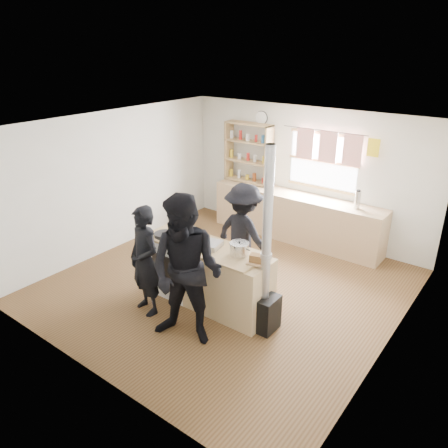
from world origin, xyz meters
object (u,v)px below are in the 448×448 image
at_px(roast_tray, 208,244).
at_px(person_near_right, 186,272).
at_px(skillet_greens, 164,234).
at_px(stockpot_counter, 239,249).
at_px(flue_heater, 265,286).
at_px(person_far, 244,234).
at_px(thermos, 357,200).
at_px(person_near_left, 145,261).
at_px(cooking_island, 211,276).
at_px(bread_board, 258,260).
at_px(stockpot_stove, 190,233).

relative_size(roast_tray, person_near_right, 0.20).
distance_m(skillet_greens, stockpot_counter, 1.24).
relative_size(flue_heater, person_far, 1.54).
bearing_deg(thermos, flue_heater, -92.09).
relative_size(skillet_greens, person_near_left, 0.25).
xyz_separation_m(thermos, person_near_right, (-0.76, -3.57, -0.07)).
bearing_deg(cooking_island, flue_heater, -1.60).
xyz_separation_m(bread_board, person_far, (-0.81, 0.85, -0.17)).
bearing_deg(stockpot_stove, flue_heater, -4.30).
xyz_separation_m(thermos, skillet_greens, (-1.79, -2.89, -0.10)).
xyz_separation_m(skillet_greens, person_far, (0.75, 0.97, -0.14)).
xyz_separation_m(stockpot_stove, stockpot_counter, (0.90, -0.03, 0.01)).
distance_m(thermos, person_near_left, 3.81).
bearing_deg(stockpot_stove, bread_board, -3.75).
height_order(skillet_greens, stockpot_counter, stockpot_counter).
height_order(bread_board, person_far, person_far).
xyz_separation_m(roast_tray, stockpot_counter, (0.49, 0.06, 0.05)).
bearing_deg(roast_tray, person_far, 88.89).
xyz_separation_m(skillet_greens, stockpot_counter, (1.22, 0.17, 0.06)).
bearing_deg(stockpot_counter, flue_heater, -9.22).
xyz_separation_m(roast_tray, person_near_left, (-0.59, -0.65, -0.18)).
bearing_deg(thermos, roast_tray, -110.75).
height_order(cooking_island, person_far, person_far).
distance_m(skillet_greens, person_near_left, 0.58).
relative_size(thermos, roast_tray, 0.78).
height_order(cooking_island, person_near_right, person_near_right).
height_order(thermos, stockpot_stove, thermos).
distance_m(thermos, skillet_greens, 3.40).
height_order(person_near_left, person_far, person_far).
height_order(cooking_island, stockpot_stove, stockpot_stove).
bearing_deg(flue_heater, person_near_left, -157.61).
distance_m(roast_tray, person_near_right, 0.84).
height_order(stockpot_stove, stockpot_counter, stockpot_counter).
relative_size(stockpot_stove, person_near_right, 0.10).
relative_size(stockpot_counter, bread_board, 0.82).
height_order(stockpot_stove, person_near_left, person_near_left).
xyz_separation_m(stockpot_stove, person_near_left, (-0.19, -0.74, -0.21)).
height_order(thermos, stockpot_counter, thermos).
distance_m(stockpot_stove, person_near_left, 0.79).
distance_m(person_near_left, person_far, 1.63).
xyz_separation_m(flue_heater, person_near_right, (-0.65, -0.77, 0.33)).
bearing_deg(stockpot_counter, roast_tray, -173.11).
height_order(roast_tray, bread_board, bread_board).
distance_m(cooking_island, person_far, 0.91).
bearing_deg(person_near_right, stockpot_stove, 112.92).
relative_size(stockpot_stove, bread_board, 0.63).
relative_size(roast_tray, stockpot_stove, 1.96).
bearing_deg(skillet_greens, roast_tray, 8.75).
xyz_separation_m(bread_board, flue_heater, (0.12, -0.02, -0.33)).
height_order(stockpot_counter, person_near_right, person_near_right).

